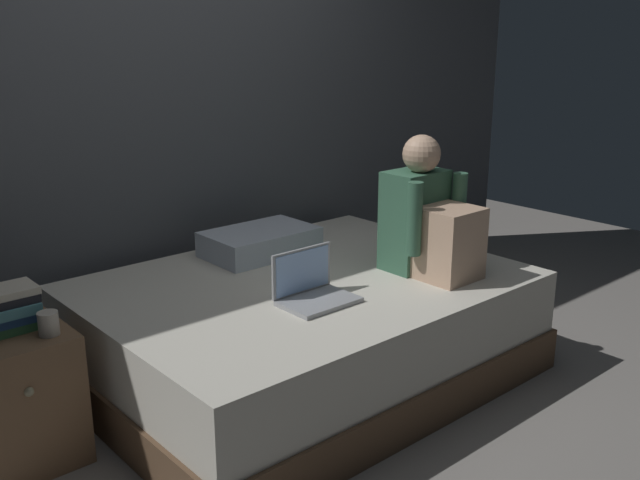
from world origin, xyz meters
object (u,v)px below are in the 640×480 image
at_px(nightstand, 12,398).
at_px(pillow, 260,242).
at_px(bed, 305,329).
at_px(mug, 48,324).
at_px(book_stack, 8,309).
at_px(person_sitting, 429,221).
at_px(laptop, 312,289).

height_order(nightstand, pillow, pillow).
distance_m(bed, nightstand, 1.32).
height_order(bed, mug, mug).
bearing_deg(bed, book_stack, 170.32).
bearing_deg(mug, nightstand, 137.31).
bearing_deg(nightstand, book_stack, 19.72).
bearing_deg(person_sitting, nightstand, 164.28).
height_order(laptop, book_stack, laptop).
height_order(nightstand, laptop, laptop).
relative_size(book_stack, mug, 2.62).
height_order(nightstand, person_sitting, person_sitting).
bearing_deg(mug, pillow, 16.35).
height_order(bed, book_stack, book_stack).
bearing_deg(bed, person_sitting, -30.81).
bearing_deg(person_sitting, laptop, 174.20).
height_order(bed, laptop, laptop).
distance_m(laptop, pillow, 0.73).
height_order(person_sitting, book_stack, person_sitting).
xyz_separation_m(person_sitting, pillow, (-0.44, 0.76, -0.19)).
relative_size(laptop, pillow, 0.57).
relative_size(person_sitting, pillow, 1.17).
height_order(book_stack, mug, book_stack).
bearing_deg(mug, book_stack, 126.36).
height_order(bed, pillow, pillow).
relative_size(laptop, mug, 3.56).
bearing_deg(laptop, pillow, 71.20).
distance_m(person_sitting, pillow, 0.89).
distance_m(bed, pillow, 0.56).
bearing_deg(bed, pillow, 80.38).
xyz_separation_m(nightstand, person_sitting, (1.81, -0.51, 0.49)).
bearing_deg(nightstand, laptop, -21.15).
bearing_deg(bed, laptop, -123.58).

